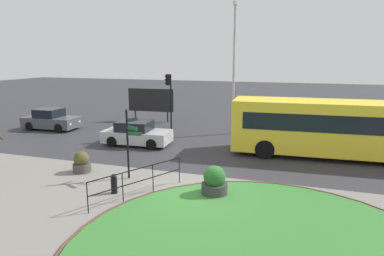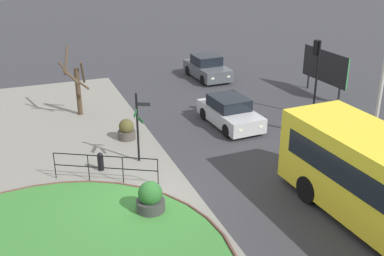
% 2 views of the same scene
% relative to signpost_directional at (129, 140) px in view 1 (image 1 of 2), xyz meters
% --- Properties ---
extents(ground, '(120.00, 120.00, 0.00)m').
position_rel_signpost_directional_xyz_m(ground, '(3.17, -0.51, -1.75)').
color(ground, '#333338').
extents(sidewalk_paving, '(32.00, 7.83, 0.02)m').
position_rel_signpost_directional_xyz_m(sidewalk_paving, '(3.17, -2.60, -1.74)').
color(sidewalk_paving, gray).
rests_on(sidewalk_paving, ground).
extents(signpost_directional, '(0.69, 0.80, 3.07)m').
position_rel_signpost_directional_xyz_m(signpost_directional, '(0.00, 0.00, 0.00)').
color(signpost_directional, black).
rests_on(signpost_directional, ground).
extents(bollard_foreground, '(0.25, 0.25, 0.80)m').
position_rel_signpost_directional_xyz_m(bollard_foreground, '(0.18, -1.69, -1.34)').
color(bollard_foreground, black).
rests_on(bollard_foreground, ground).
extents(railing_grass_edge, '(2.03, 3.66, 1.13)m').
position_rel_signpost_directional_xyz_m(railing_grass_edge, '(1.23, -1.68, -1.02)').
color(railing_grass_edge, black).
rests_on(railing_grass_edge, ground).
extents(bus_yellow, '(10.03, 3.07, 2.98)m').
position_rel_signpost_directional_xyz_m(bus_yellow, '(8.40, 6.17, -0.14)').
color(bus_yellow, yellow).
rests_on(bus_yellow, ground).
extents(car_near_lane, '(4.11, 2.06, 1.46)m').
position_rel_signpost_directional_xyz_m(car_near_lane, '(-2.39, 5.34, -1.07)').
color(car_near_lane, '#B7B7BC').
rests_on(car_near_lane, ground).
extents(car_far_lane, '(4.02, 2.04, 1.52)m').
position_rel_signpost_directional_xyz_m(car_far_lane, '(-10.44, 7.49, -1.06)').
color(car_far_lane, '#474C51').
rests_on(car_far_lane, ground).
extents(traffic_light_near, '(0.49, 0.29, 4.02)m').
position_rel_signpost_directional_xyz_m(traffic_light_near, '(-2.11, 10.03, 1.18)').
color(traffic_light_near, black).
rests_on(traffic_light_near, ground).
extents(lamppost_tall, '(0.32, 0.32, 8.72)m').
position_rel_signpost_directional_xyz_m(lamppost_tall, '(2.55, 10.07, 2.90)').
color(lamppost_tall, '#B7B7BC').
rests_on(lamppost_tall, ground).
extents(billboard_left, '(3.88, 0.37, 2.69)m').
position_rel_signpost_directional_xyz_m(billboard_left, '(-4.72, 12.59, -0.03)').
color(billboard_left, black).
rests_on(billboard_left, ground).
extents(planter_near_signpost, '(0.82, 0.82, 1.00)m').
position_rel_signpost_directional_xyz_m(planter_near_signpost, '(-2.53, 0.06, -1.30)').
color(planter_near_signpost, '#47423D').
rests_on(planter_near_signpost, ground).
extents(planter_kerbside, '(1.00, 1.00, 1.19)m').
position_rel_signpost_directional_xyz_m(planter_kerbside, '(3.95, -0.68, -1.22)').
color(planter_kerbside, '#383838').
rests_on(planter_kerbside, ground).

